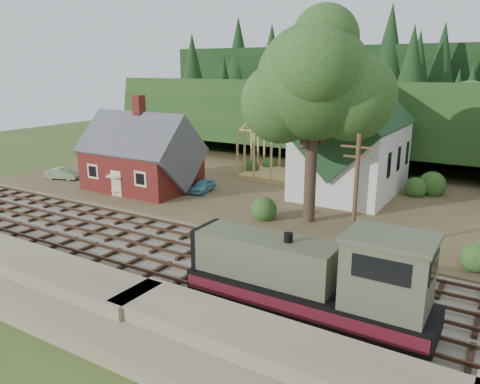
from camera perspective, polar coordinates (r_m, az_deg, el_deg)
The scene contains 16 objects.
ground at distance 29.51m, azimuth -3.04°, elevation -8.71°, with size 140.00×140.00×0.00m, color #384C1E.
embankment at distance 23.75m, azimuth -15.04°, elevation -15.52°, with size 64.00×5.00×1.60m, color #7F7259.
railroad_bed at distance 29.48m, azimuth -3.04°, elevation -8.57°, with size 64.00×11.00×0.16m, color #726B5B.
village_flat at distance 44.65m, azimuth 10.01°, elevation -0.43°, with size 64.00×26.00×0.30m, color brown.
hillside at distance 67.14m, azimuth 17.52°, elevation 4.13°, with size 70.00×28.00×8.00m, color #1E3F19.
ridge at distance 82.59m, azimuth 20.25°, elevation 5.82°, with size 80.00×20.00×12.00m, color black.
depot at distance 46.48m, azimuth -11.89°, elevation 3.96°, with size 10.80×7.41×9.00m.
church at distance 44.52m, azimuth 13.50°, elevation 5.96°, with size 8.40×15.17×13.00m.
timber_frame at distance 49.88m, azimuth 5.42°, elevation 5.02°, with size 8.20×6.20×6.99m.
lattice_tower at distance 54.64m, azimuth 8.41°, elevation 12.93°, with size 3.20×3.20×12.12m.
big_tree at distance 34.97m, azimuth 9.29°, elevation 12.12°, with size 10.90×8.40×14.70m.
telegraph_pole_near at distance 29.70m, azimuth 13.90°, elevation -0.29°, with size 2.20×0.28×8.00m.
locomotive at distance 22.87m, azimuth 9.15°, elevation -10.40°, with size 11.97×2.99×4.79m.
car_blue at distance 44.75m, azimuth -4.55°, elevation 0.78°, with size 1.41×3.51×1.20m, color #5DABC9.
car_green at distance 53.09m, azimuth -20.79°, elevation 2.11°, with size 1.28×3.68×1.21m, color gray.
patio_set at distance 44.64m, azimuth -14.76°, elevation 2.08°, with size 2.07×2.07×2.30m.
Camera 1 is at (15.27, -22.29, 11.86)m, focal length 35.00 mm.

